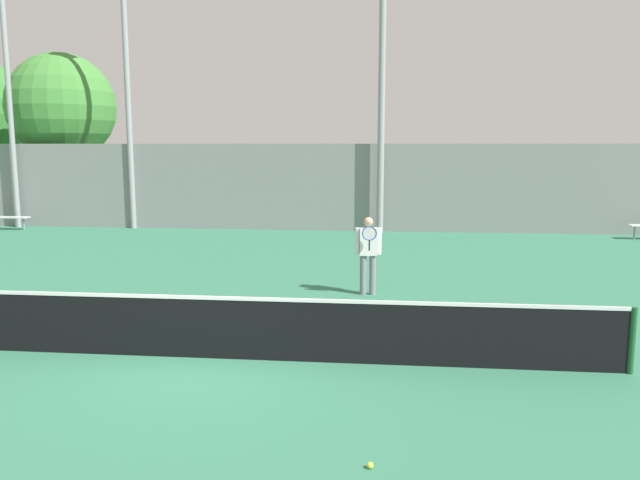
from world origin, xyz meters
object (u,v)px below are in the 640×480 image
light_pole_far_right (5,36)px  tennis_ball (370,465)px  tree_green_tall (62,107)px  bench_courtside_near (5,218)px  light_pole_center_back (126,58)px  light_pole_near_left (382,65)px  tennis_net (205,327)px  tennis_player (368,251)px

light_pole_far_right → tennis_ball: light_pole_far_right is taller
tennis_ball → tree_green_tall: size_ratio=0.01×
bench_courtside_near → light_pole_center_back: (4.64, 1.01, 5.95)m
light_pole_near_left → light_pole_far_right: light_pole_far_right is taller
tennis_ball → tennis_net: bearing=130.5°
light_pole_center_back → tennis_net: bearing=-63.7°
light_pole_near_left → tennis_ball: light_pole_near_left is taller
tennis_player → light_pole_center_back: light_pole_center_back is taller
light_pole_near_left → tennis_ball: bearing=-89.7°
tennis_net → bench_courtside_near: tennis_net is taller
light_pole_far_right → tree_green_tall: (0.78, 2.42, -2.49)m
tennis_player → bench_courtside_near: 16.60m
tennis_player → light_pole_near_left: 10.88m
light_pole_near_left → tennis_ball: (0.10, -16.98, -5.97)m
light_pole_center_back → tennis_ball: (9.62, -17.25, -6.37)m
bench_courtside_near → tennis_ball: size_ratio=27.01×
tennis_ball → bench_courtside_near: bearing=131.3°
tennis_player → tree_green_tall: size_ratio=0.24×
bench_courtside_near → tennis_ball: (14.25, -16.24, -0.42)m
light_pole_center_back → tennis_player: bearing=-46.6°
tennis_player → tennis_ball: size_ratio=24.71×
light_pole_center_back → tree_green_tall: size_ratio=1.51×
tennis_player → tree_green_tall: tree_green_tall is taller
tennis_net → tree_green_tall: bearing=123.5°
light_pole_far_right → light_pole_near_left: bearing=-0.3°
bench_courtside_near → light_pole_center_back: size_ratio=0.17×
tennis_net → light_pole_far_right: light_pole_far_right is taller
tennis_net → tennis_ball: size_ratio=182.66×
bench_courtside_near → light_pole_center_back: 7.61m
light_pole_far_right → tree_green_tall: light_pole_far_right is taller
light_pole_far_right → tennis_ball: bearing=-50.1°
tennis_player → light_pole_center_back: bearing=126.9°
light_pole_far_right → light_pole_center_back: bearing=2.6°
tennis_player → light_pole_near_left: (0.15, 9.64, 5.05)m
light_pole_near_left → light_pole_far_right: size_ratio=0.86×
tennis_net → light_pole_center_back: size_ratio=1.18×
light_pole_center_back → tree_green_tall: (-3.83, 2.21, -1.65)m
bench_courtside_near → tennis_net: bearing=-48.6°
tennis_net → light_pole_center_back: (-7.04, 14.24, 5.91)m
tennis_ball → tree_green_tall: (-13.45, 19.46, 4.71)m
light_pole_near_left → light_pole_center_back: (-9.52, 0.27, 0.40)m
light_pole_near_left → light_pole_center_back: bearing=178.4°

